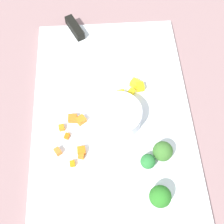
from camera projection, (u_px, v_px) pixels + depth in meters
The scene contains 19 objects.
ground_plane at pixel (112, 117), 0.67m from camera, with size 4.00×4.00×0.00m, color gray.
cutting_board at pixel (112, 115), 0.67m from camera, with size 0.55×0.36×0.01m, color white.
prep_bowl at pixel (118, 116), 0.63m from camera, with size 0.10×0.10×0.04m, color white.
chef_knife at pixel (83, 41), 0.75m from camera, with size 0.28×0.16×0.02m.
carrot_dice_0 at pixel (81, 120), 0.65m from camera, with size 0.02×0.02×0.01m, color orange.
carrot_dice_1 at pixel (73, 118), 0.65m from camera, with size 0.02×0.02×0.01m, color orange.
carrot_dice_2 at pixel (67, 136), 0.63m from camera, with size 0.01×0.01×0.01m, color orange.
carrot_dice_3 at pixel (72, 164), 0.60m from camera, with size 0.01×0.01×0.01m, color orange.
carrot_dice_4 at pixel (62, 128), 0.64m from camera, with size 0.01×0.01×0.01m, color orange.
carrot_dice_5 at pixel (81, 151), 0.61m from camera, with size 0.02×0.02×0.01m, color orange.
carrot_dice_6 at pixel (58, 151), 0.61m from camera, with size 0.02×0.01×0.01m, color orange.
carrot_dice_7 at pixel (81, 156), 0.61m from camera, with size 0.01×0.01×0.01m, color orange.
pepper_dice_0 at pixel (135, 83), 0.69m from camera, with size 0.02×0.02×0.02m, color yellow.
pepper_dice_1 at pixel (140, 87), 0.69m from camera, with size 0.02×0.02×0.02m, color yellow.
pepper_dice_2 at pixel (131, 93), 0.68m from camera, with size 0.02×0.01×0.02m, color yellow.
pepper_dice_3 at pixel (121, 94), 0.68m from camera, with size 0.02×0.02×0.01m, color yellow.
broccoli_floret_0 at pixel (163, 151), 0.60m from camera, with size 0.04×0.04×0.04m.
broccoli_floret_1 at pixel (160, 197), 0.55m from camera, with size 0.04×0.04×0.05m.
broccoli_floret_2 at pixel (148, 161), 0.59m from camera, with size 0.03×0.03×0.03m.
Camera 1 is at (-0.31, 0.02, 0.60)m, focal length 47.02 mm.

